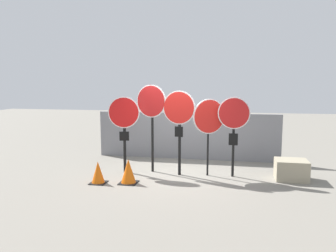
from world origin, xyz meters
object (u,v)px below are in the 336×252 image
at_px(stop_sign_1, 151,109).
at_px(traffic_cone_1, 128,171).
at_px(stop_sign_2, 179,116).
at_px(storage_crate, 291,170).
at_px(stop_sign_3, 209,119).
at_px(stop_sign_0, 124,120).
at_px(traffic_cone_0, 98,173).
at_px(stop_sign_4, 234,120).

distance_m(stop_sign_1, traffic_cone_1, 1.94).
bearing_deg(stop_sign_2, storage_crate, 13.28).
bearing_deg(stop_sign_3, stop_sign_0, 150.90).
bearing_deg(stop_sign_3, traffic_cone_1, 176.45).
relative_size(stop_sign_2, traffic_cone_1, 3.71).
relative_size(stop_sign_2, stop_sign_3, 1.10).
height_order(stop_sign_2, stop_sign_3, stop_sign_2).
height_order(stop_sign_1, stop_sign_3, stop_sign_1).
relative_size(traffic_cone_0, storage_crate, 0.69).
relative_size(stop_sign_4, storage_crate, 2.66).
relative_size(stop_sign_0, stop_sign_2, 0.93).
xyz_separation_m(stop_sign_1, traffic_cone_1, (-0.33, -1.16, -1.52)).
bearing_deg(stop_sign_2, stop_sign_3, 17.32).
bearing_deg(traffic_cone_0, stop_sign_1, 50.35).
relative_size(stop_sign_1, stop_sign_2, 1.07).
height_order(stop_sign_1, stop_sign_4, stop_sign_1).
relative_size(stop_sign_0, stop_sign_3, 1.02).
height_order(stop_sign_0, stop_sign_2, stop_sign_2).
bearing_deg(storage_crate, traffic_cone_0, -165.53).
relative_size(stop_sign_0, storage_crate, 2.65).
distance_m(stop_sign_2, stop_sign_3, 0.82).
bearing_deg(traffic_cone_0, stop_sign_2, 30.22).
bearing_deg(stop_sign_4, traffic_cone_0, -156.58).
bearing_deg(stop_sign_1, stop_sign_2, 2.63).
relative_size(stop_sign_4, traffic_cone_0, 3.86).
bearing_deg(stop_sign_2, stop_sign_1, 176.80).
distance_m(stop_sign_0, stop_sign_2, 1.57).
bearing_deg(stop_sign_1, stop_sign_4, 14.16).
height_order(stop_sign_0, stop_sign_4, stop_sign_4).
bearing_deg(storage_crate, stop_sign_0, -177.85).
height_order(stop_sign_2, traffic_cone_1, stop_sign_2).
relative_size(stop_sign_2, stop_sign_4, 1.07).
bearing_deg(stop_sign_2, stop_sign_4, 14.95).
relative_size(stop_sign_4, traffic_cone_1, 3.45).
bearing_deg(traffic_cone_0, storage_crate, 14.47).
height_order(stop_sign_0, traffic_cone_0, stop_sign_0).
distance_m(traffic_cone_0, traffic_cone_1, 0.78).
height_order(stop_sign_0, stop_sign_3, stop_sign_0).
bearing_deg(stop_sign_3, traffic_cone_0, 172.06).
bearing_deg(stop_sign_0, traffic_cone_1, -77.59).
bearing_deg(traffic_cone_1, traffic_cone_0, -168.70).
height_order(stop_sign_1, traffic_cone_1, stop_sign_1).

